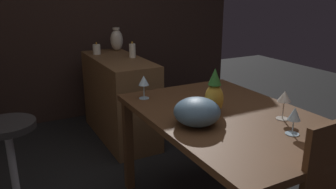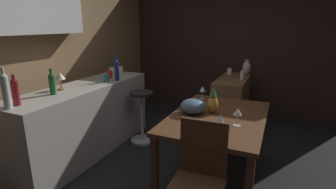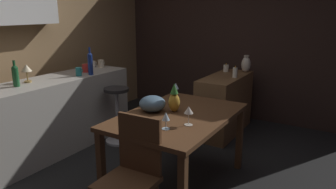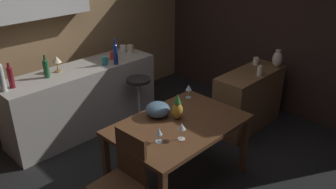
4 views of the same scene
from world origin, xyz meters
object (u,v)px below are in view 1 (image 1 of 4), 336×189
(pineapple_centerpiece, at_px, (214,94))
(pillar_candle_short, at_px, (132,51))
(bar_stool, at_px, (14,176))
(wine_glass_center, at_px, (144,81))
(wine_glass_right, at_px, (284,98))
(fruit_bowl, at_px, (197,112))
(vase_ceramic_ivory, at_px, (117,40))
(wine_glass_left, at_px, (294,115))
(dining_table, at_px, (229,127))
(sideboard_cabinet, at_px, (120,98))
(pillar_candle_tall, at_px, (97,49))

(pineapple_centerpiece, bearing_deg, pillar_candle_short, -3.12)
(bar_stool, bearing_deg, wine_glass_center, -88.41)
(wine_glass_center, bearing_deg, bar_stool, 91.59)
(bar_stool, bearing_deg, wine_glass_right, -116.38)
(pineapple_centerpiece, distance_m, fruit_bowl, 0.22)
(wine_glass_center, relative_size, pineapple_centerpiece, 0.58)
(bar_stool, distance_m, vase_ceramic_ivory, 1.98)
(wine_glass_left, relative_size, fruit_bowl, 0.57)
(dining_table, xyz_separation_m, pineapple_centerpiece, (0.06, 0.08, 0.20))
(dining_table, height_order, wine_glass_right, wine_glass_right)
(pillar_candle_short, bearing_deg, pineapple_centerpiece, 176.88)
(dining_table, bearing_deg, wine_glass_center, 32.05)
(dining_table, bearing_deg, fruit_bowl, 99.74)
(bar_stool, height_order, wine_glass_center, wine_glass_center)
(dining_table, bearing_deg, sideboard_cabinet, 4.89)
(wine_glass_right, relative_size, pillar_candle_tall, 1.33)
(wine_glass_center, height_order, vase_ceramic_ivory, vase_ceramic_ivory)
(wine_glass_center, bearing_deg, wine_glass_left, -154.53)
(wine_glass_left, height_order, pillar_candle_tall, pillar_candle_tall)
(vase_ceramic_ivory, bearing_deg, pillar_candle_tall, 113.76)
(pineapple_centerpiece, bearing_deg, wine_glass_right, -131.45)
(dining_table, relative_size, bar_stool, 1.87)
(bar_stool, bearing_deg, wine_glass_left, -124.21)
(pillar_candle_short, bearing_deg, bar_stool, 130.86)
(wine_glass_center, distance_m, pineapple_centerpiece, 0.53)
(dining_table, height_order, pillar_candle_short, pillar_candle_short)
(sideboard_cabinet, distance_m, pillar_candle_short, 0.50)
(pillar_candle_tall, bearing_deg, wine_glass_center, 176.87)
(sideboard_cabinet, height_order, pineapple_centerpiece, pineapple_centerpiece)
(wine_glass_left, xyz_separation_m, wine_glass_center, (0.91, 0.43, 0.02))
(dining_table, height_order, wine_glass_left, wine_glass_left)
(bar_stool, bearing_deg, pillar_candle_tall, -34.45)
(dining_table, relative_size, wine_glass_left, 9.36)
(dining_table, distance_m, pillar_candle_tall, 1.89)
(wine_glass_center, distance_m, fruit_bowl, 0.57)
(dining_table, relative_size, fruit_bowl, 5.34)
(pineapple_centerpiece, bearing_deg, wine_glass_left, -157.81)
(wine_glass_right, bearing_deg, fruit_bowl, 71.80)
(sideboard_cabinet, bearing_deg, fruit_bowl, 175.48)
(sideboard_cabinet, xyz_separation_m, wine_glass_right, (-1.77, -0.36, 0.46))
(dining_table, height_order, pillar_candle_tall, pillar_candle_tall)
(sideboard_cabinet, relative_size, wine_glass_center, 6.81)
(sideboard_cabinet, xyz_separation_m, bar_stool, (-1.07, 1.06, -0.02))
(wine_glass_right, relative_size, pineapple_centerpiece, 0.60)
(fruit_bowl, height_order, pillar_candle_short, pillar_candle_short)
(pineapple_centerpiece, bearing_deg, vase_ceramic_ivory, -2.44)
(vase_ceramic_ivory, bearing_deg, pineapple_centerpiece, 177.56)
(pineapple_centerpiece, relative_size, fruit_bowl, 1.08)
(wine_glass_center, bearing_deg, pillar_candle_tall, -3.13)
(sideboard_cabinet, relative_size, fruit_bowl, 4.26)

